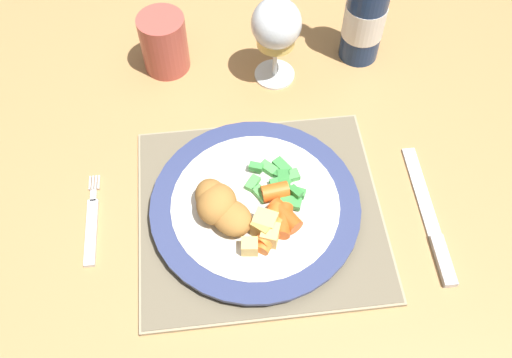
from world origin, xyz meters
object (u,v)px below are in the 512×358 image
table_knife (430,225)px  wine_glass (275,28)px  fork (90,225)px  dining_table (222,217)px  dinner_plate (254,207)px  bottle (365,7)px  drinking_cup (162,42)px

table_knife → wine_glass: (-0.17, 0.29, 0.09)m
fork → table_knife: size_ratio=0.65×
dining_table → dinner_plate: (0.04, -0.05, 0.11)m
bottle → fork: bearing=-146.7°
dinner_plate → fork: (-0.22, 0.00, -0.01)m
dinner_plate → drinking_cup: bearing=110.5°
dinner_plate → fork: bearing=178.7°
dining_table → wine_glass: (0.10, 0.20, 0.19)m
table_knife → wine_glass: 0.35m
dinner_plate → drinking_cup: drinking_cup is taller
dining_table → drinking_cup: size_ratio=13.23×
dinner_plate → bottle: bottle is taller
table_knife → drinking_cup: (-0.34, 0.34, 0.05)m
table_knife → dining_table: bearing=160.5°
dinner_plate → bottle: (0.20, 0.28, 0.08)m
dining_table → bottle: size_ratio=4.64×
fork → drinking_cup: bearing=69.1°
fork → wine_glass: wine_glass is taller
dinner_plate → wine_glass: 0.27m
dinner_plate → table_knife: 0.23m
wine_glass → drinking_cup: size_ratio=1.51×
dining_table → fork: 0.20m
dining_table → fork: bearing=-165.4°
table_knife → bottle: (-0.03, 0.33, 0.09)m
dinner_plate → bottle: 0.35m
table_knife → fork: bearing=173.5°
dining_table → table_knife: 0.30m
table_knife → wine_glass: bearing=120.1°
bottle → drinking_cup: 0.31m
wine_glass → drinking_cup: (-0.17, 0.04, -0.05)m
dining_table → dinner_plate: dinner_plate is taller
drinking_cup → dinner_plate: bearing=-69.5°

